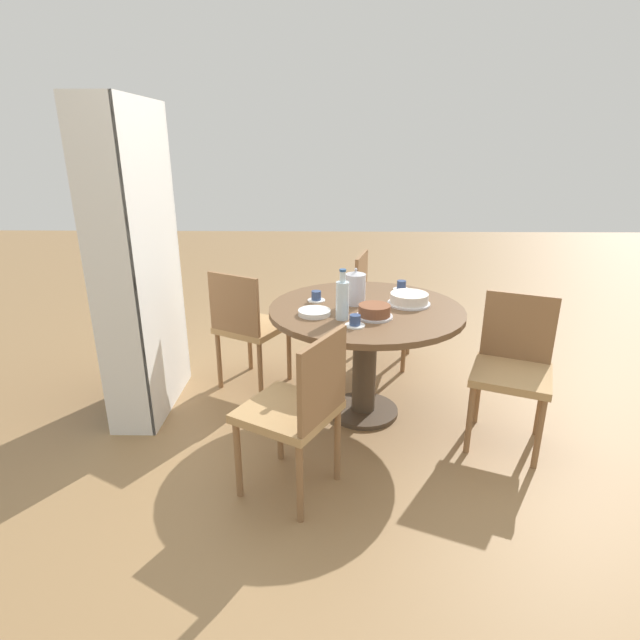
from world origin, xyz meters
TOP-DOWN VIEW (x-y plane):
  - ground_plane at (0.00, 0.00)m, footprint 14.00×14.00m
  - dining_table at (0.00, 0.00)m, footprint 1.19×1.19m
  - chair_a at (-0.28, -0.82)m, footprint 0.55×0.55m
  - chair_b at (0.86, -0.16)m, footprint 0.51×0.51m
  - chair_c at (0.36, 0.79)m, footprint 0.57×0.57m
  - chair_d at (-0.79, 0.37)m, footprint 0.57×0.57m
  - bookshelf at (0.11, 1.39)m, footprint 0.81×0.28m
  - coffee_pot at (0.06, 0.07)m, footprint 0.12×0.12m
  - water_bottle at (-0.22, 0.15)m, footprint 0.07×0.07m
  - cake_main at (0.06, -0.27)m, footprint 0.26×0.26m
  - cake_second at (-0.18, -0.03)m, footprint 0.21×0.21m
  - cup_a at (0.38, -0.26)m, footprint 0.11×0.11m
  - cup_b at (0.12, 0.31)m, footprint 0.11×0.11m
  - cup_c at (-0.33, 0.09)m, footprint 0.11×0.11m
  - plate_stack at (-0.15, 0.31)m, footprint 0.19×0.19m

SIDE VIEW (x-z plane):
  - ground_plane at x=0.00m, z-range 0.00..0.00m
  - chair_a at x=-0.28m, z-range 0.04..0.91m
  - chair_b at x=0.86m, z-range 0.04..0.91m
  - chair_c at x=0.36m, z-range 0.04..0.91m
  - chair_d at x=-0.79m, z-range 0.04..0.91m
  - dining_table at x=0.00m, z-range 0.21..0.94m
  - plate_stack at x=-0.15m, z-range 0.73..0.76m
  - cup_a at x=0.38m, z-range 0.72..0.79m
  - cup_b at x=0.12m, z-range 0.72..0.79m
  - cup_c at x=-0.33m, z-range 0.72..0.79m
  - cake_main at x=0.06m, z-range 0.73..0.80m
  - cake_second at x=-0.18m, z-range 0.73..0.80m
  - coffee_pot at x=0.06m, z-range 0.72..0.95m
  - water_bottle at x=-0.22m, z-range 0.70..0.99m
  - bookshelf at x=0.11m, z-range -0.02..1.90m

